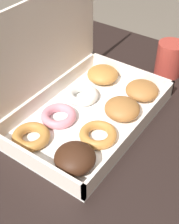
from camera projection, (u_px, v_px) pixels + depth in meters
dining_table at (77, 151)px, 0.84m from camera, size 1.06×0.95×0.71m
donut_box at (84, 100)px, 0.78m from camera, size 0.42×0.28×0.29m
coffee_mug at (170, 58)px, 0.92m from camera, size 0.08×0.08×0.10m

